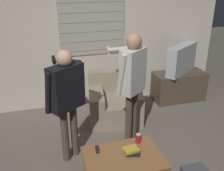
# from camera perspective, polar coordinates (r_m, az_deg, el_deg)

# --- Properties ---
(ground_plane) EXTENTS (16.00, 16.00, 0.00)m
(ground_plane) POSITION_cam_1_polar(r_m,az_deg,el_deg) (3.67, 1.09, -17.51)
(ground_plane) COLOR #665B51
(wall_back) EXTENTS (5.20, 0.08, 2.55)m
(wall_back) POSITION_cam_1_polar(r_m,az_deg,el_deg) (4.88, -5.60, 10.09)
(wall_back) COLOR beige
(wall_back) RESTS_ON ground_plane
(armchair_beige) EXTENTS (1.00, 0.96, 0.79)m
(armchair_beige) POSITION_cam_1_polar(r_m,az_deg,el_deg) (4.62, 0.50, -3.54)
(armchair_beige) COLOR gray
(armchair_beige) RESTS_ON ground_plane
(coffee_table) EXTENTS (0.92, 0.65, 0.40)m
(coffee_table) POSITION_cam_1_polar(r_m,az_deg,el_deg) (3.24, 2.43, -15.72)
(coffee_table) COLOR brown
(coffee_table) RESTS_ON ground_plane
(tv_stand) EXTENTS (1.02, 0.47, 0.58)m
(tv_stand) POSITION_cam_1_polar(r_m,az_deg,el_deg) (5.44, 14.29, -0.14)
(tv_stand) COLOR #4C3D2D
(tv_stand) RESTS_ON ground_plane
(tv) EXTENTS (0.80, 0.65, 0.56)m
(tv) POSITION_cam_1_polar(r_m,az_deg,el_deg) (5.25, 14.88, 5.55)
(tv) COLOR #B2B2B7
(tv) RESTS_ON tv_stand
(person_left_standing) EXTENTS (0.55, 0.84, 1.56)m
(person_left_standing) POSITION_cam_1_polar(r_m,az_deg,el_deg) (3.39, -9.96, -1.64)
(person_left_standing) COLOR #4C4233
(person_left_standing) RESTS_ON ground_plane
(person_right_standing) EXTENTS (0.49, 0.83, 1.67)m
(person_right_standing) POSITION_cam_1_polar(r_m,az_deg,el_deg) (3.65, 4.36, 1.81)
(person_right_standing) COLOR #4C4233
(person_right_standing) RESTS_ON ground_plane
(book_stack) EXTENTS (0.21, 0.19, 0.07)m
(book_stack) POSITION_cam_1_polar(r_m,az_deg,el_deg) (3.25, 4.35, -13.96)
(book_stack) COLOR black
(book_stack) RESTS_ON coffee_table
(soda_can) EXTENTS (0.07, 0.07, 0.13)m
(soda_can) POSITION_cam_1_polar(r_m,az_deg,el_deg) (3.41, 5.72, -11.40)
(soda_can) COLOR red
(soda_can) RESTS_ON coffee_table
(spare_remote) EXTENTS (0.05, 0.13, 0.02)m
(spare_remote) POSITION_cam_1_polar(r_m,az_deg,el_deg) (3.31, -3.25, -13.69)
(spare_remote) COLOR black
(spare_remote) RESTS_ON coffee_table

